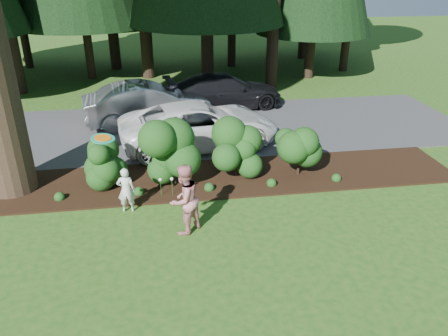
% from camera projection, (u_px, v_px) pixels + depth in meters
% --- Properties ---
extents(ground, '(80.00, 80.00, 0.00)m').
position_uv_depth(ground, '(191.00, 248.00, 9.63)').
color(ground, '#1F4B15').
rests_on(ground, ground).
extents(mulch_bed, '(16.00, 2.50, 0.05)m').
position_uv_depth(mulch_bed, '(182.00, 180.00, 12.52)').
color(mulch_bed, black).
rests_on(mulch_bed, ground).
extents(driveway, '(22.00, 6.00, 0.03)m').
position_uv_depth(driveway, '(175.00, 129.00, 16.32)').
color(driveway, '#38383A').
rests_on(driveway, ground).
extents(shrub_row, '(6.53, 1.60, 1.61)m').
position_uv_depth(shrub_row, '(209.00, 155.00, 12.19)').
color(shrub_row, '#1F4515').
rests_on(shrub_row, ground).
extents(lily_cluster, '(0.69, 0.09, 0.57)m').
position_uv_depth(lily_cluster, '(172.00, 180.00, 11.52)').
color(lily_cluster, '#1F4515').
rests_on(lily_cluster, ground).
extents(car_silver_wagon, '(4.97, 2.52, 1.56)m').
position_uv_depth(car_silver_wagon, '(148.00, 103.00, 16.57)').
color(car_silver_wagon, '#A7A7AC').
rests_on(car_silver_wagon, driveway).
extents(car_white_suv, '(5.61, 3.25, 1.47)m').
position_uv_depth(car_white_suv, '(200.00, 125.00, 14.57)').
color(car_white_suv, silver).
rests_on(car_white_suv, driveway).
extents(car_dark_suv, '(5.18, 2.71, 1.43)m').
position_uv_depth(car_dark_suv, '(224.00, 91.00, 18.35)').
color(car_dark_suv, black).
rests_on(car_dark_suv, driveway).
extents(child, '(0.45, 0.30, 1.20)m').
position_uv_depth(child, '(126.00, 190.00, 10.79)').
color(child, silver).
rests_on(child, ground).
extents(adult, '(1.04, 1.03, 1.69)m').
position_uv_depth(adult, '(184.00, 200.00, 9.87)').
color(adult, red).
rests_on(adult, ground).
extents(frisbee, '(0.57, 0.56, 0.13)m').
position_uv_depth(frisbee, '(103.00, 138.00, 10.26)').
color(frisbee, '#1B967A').
rests_on(frisbee, ground).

